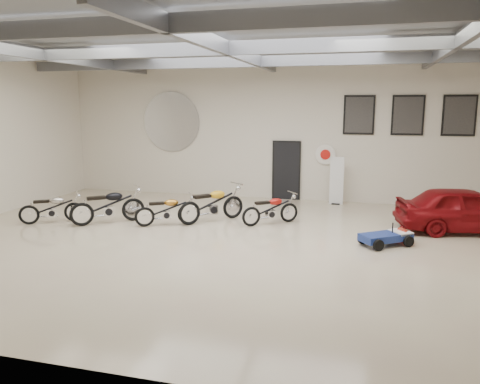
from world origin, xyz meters
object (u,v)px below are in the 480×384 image
(motorcycle_yellow, at_px, (212,203))
(vintage_car, at_px, (466,209))
(go_kart, at_px, (390,234))
(motorcycle_silver, at_px, (52,208))
(motorcycle_red, at_px, (271,209))
(motorcycle_black, at_px, (108,205))
(motorcycle_gold, at_px, (166,210))
(banner_stand, at_px, (337,180))

(motorcycle_yellow, height_order, vintage_car, vintage_car)
(go_kart, bearing_deg, motorcycle_silver, 145.68)
(vintage_car, bearing_deg, motorcycle_red, 84.75)
(motorcycle_black, distance_m, vintage_car, 10.12)
(motorcycle_silver, height_order, motorcycle_gold, motorcycle_silver)
(motorcycle_gold, bearing_deg, motorcycle_yellow, 1.34)
(motorcycle_gold, distance_m, motorcycle_yellow, 1.37)
(motorcycle_gold, xyz_separation_m, motorcycle_yellow, (1.15, 0.75, 0.10))
(motorcycle_gold, height_order, vintage_car, vintage_car)
(motorcycle_gold, distance_m, vintage_car, 8.37)
(banner_stand, relative_size, vintage_car, 0.47)
(banner_stand, bearing_deg, motorcycle_black, -142.17)
(motorcycle_red, relative_size, vintage_car, 0.48)
(banner_stand, xyz_separation_m, motorcycle_black, (-6.33, -4.47, -0.32))
(banner_stand, bearing_deg, motorcycle_silver, -146.07)
(motorcycle_gold, xyz_separation_m, vintage_car, (8.24, 1.45, 0.17))
(motorcycle_red, bearing_deg, motorcycle_yellow, 145.41)
(motorcycle_black, distance_m, go_kart, 7.94)
(motorcycle_silver, relative_size, motorcycle_red, 1.00)
(go_kart, bearing_deg, motorcycle_gold, 140.69)
(banner_stand, relative_size, motorcycle_red, 0.98)
(banner_stand, bearing_deg, motorcycle_yellow, -132.13)
(motorcycle_gold, bearing_deg, motorcycle_red, -14.91)
(motorcycle_black, height_order, motorcycle_yellow, motorcycle_yellow)
(motorcycle_red, bearing_deg, vintage_car, -32.63)
(motorcycle_black, bearing_deg, go_kart, -41.87)
(banner_stand, relative_size, go_kart, 1.10)
(motorcycle_silver, height_order, go_kart, motorcycle_silver)
(motorcycle_yellow, relative_size, go_kart, 1.35)
(motorcycle_black, distance_m, motorcycle_gold, 1.76)
(motorcycle_red, relative_size, go_kart, 1.12)
(banner_stand, xyz_separation_m, vintage_car, (3.65, -2.77, -0.24))
(motorcycle_gold, distance_m, go_kart, 6.21)
(motorcycle_gold, bearing_deg, vintage_car, -21.67)
(go_kart, bearing_deg, motorcycle_black, 143.24)
(motorcycle_silver, xyz_separation_m, vintage_car, (11.61, 2.08, 0.17))
(motorcycle_red, distance_m, go_kart, 3.52)
(banner_stand, bearing_deg, motorcycle_gold, -134.81)
(banner_stand, xyz_separation_m, motorcycle_red, (-1.68, -3.35, -0.41))
(motorcycle_red, height_order, vintage_car, vintage_car)
(motorcycle_silver, height_order, vintage_car, vintage_car)
(motorcycle_silver, height_order, motorcycle_black, motorcycle_black)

